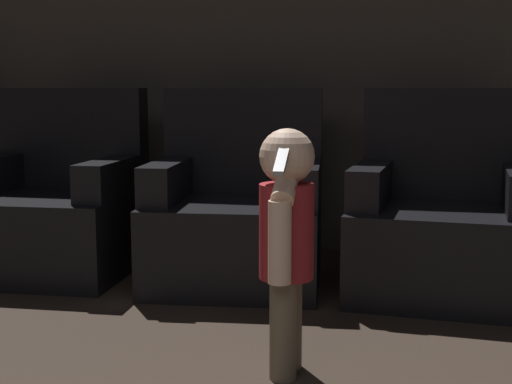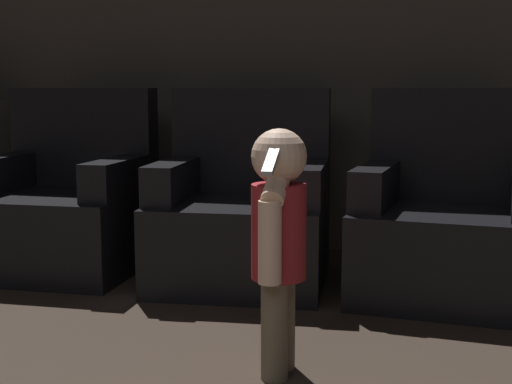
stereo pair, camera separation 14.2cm
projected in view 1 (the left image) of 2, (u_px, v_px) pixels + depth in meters
The scene contains 5 objects.
wall_back at pixel (295, 44), 4.47m from camera, with size 8.40×0.05×2.60m.
armchair_left at pixel (55, 210), 4.01m from camera, with size 0.91×0.87×1.03m.
armchair_middle at pixel (237, 217), 3.80m from camera, with size 0.95×0.92×1.03m.
armchair_right at pixel (443, 225), 3.58m from camera, with size 0.95×0.91×1.03m.
person_toddler at pixel (286, 232), 2.51m from camera, with size 0.20×0.34×0.89m.
Camera 1 is at (0.68, -0.02, 1.02)m, focal length 50.00 mm.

